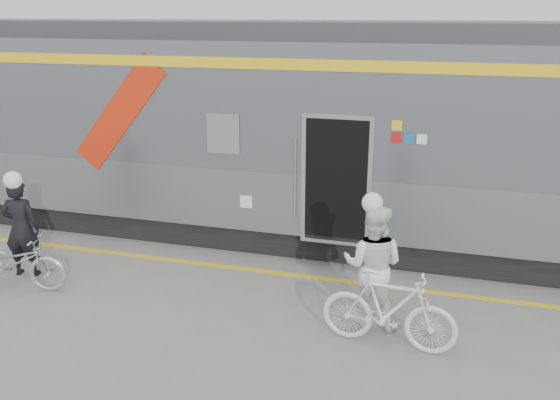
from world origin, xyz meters
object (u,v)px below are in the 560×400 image
at_px(woman, 373,266).
at_px(man, 21,228).
at_px(bicycle_left, 11,263).
at_px(bicycle_right, 389,309).

bearing_deg(woman, man, 4.45).
distance_m(bicycle_left, woman, 5.68).
bearing_deg(man, bicycle_right, 161.73).
height_order(man, bicycle_right, man).
distance_m(man, bicycle_right, 6.17).
bearing_deg(woman, bicycle_left, 10.01).
xyz_separation_m(bicycle_left, bicycle_right, (5.94, -0.02, 0.08)).
xyz_separation_m(bicycle_left, woman, (5.64, 0.53, 0.43)).
xyz_separation_m(woman, bicycle_right, (0.30, -0.55, -0.35)).
relative_size(man, woman, 0.94).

